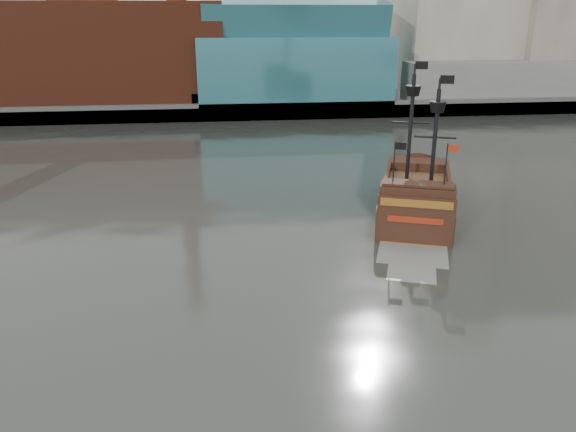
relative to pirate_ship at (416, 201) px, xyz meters
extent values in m
plane|color=#262823|center=(-13.41, -18.55, -1.15)|extent=(400.00, 400.00, 0.00)
cube|color=slate|center=(-13.41, 73.45, -0.15)|extent=(220.00, 60.00, 2.00)
cube|color=#4C4C49|center=(-13.41, 43.95, 0.15)|extent=(220.00, 1.00, 2.60)
cube|color=maroon|center=(-35.41, 53.45, 8.35)|extent=(42.00, 18.00, 15.00)
cube|color=#2C6C76|center=(-3.41, 51.45, 5.85)|extent=(30.00, 16.00, 10.00)
cube|color=slate|center=(34.59, 47.45, 3.85)|extent=(40.00, 6.00, 6.00)
cube|color=#2C6C76|center=(-3.41, 51.45, 13.85)|extent=(28.00, 14.94, 8.78)
cube|color=black|center=(0.10, 0.28, -0.50)|extent=(9.57, 14.14, 2.83)
cube|color=brown|center=(0.10, 0.28, 1.08)|extent=(8.62, 12.73, 0.33)
cube|color=black|center=(1.88, 5.20, 1.46)|extent=(5.24, 4.03, 1.09)
cube|color=black|center=(-1.83, -5.04, 1.90)|extent=(5.46, 3.40, 1.96)
cube|color=black|center=(-2.17, -5.98, 0.15)|extent=(5.11, 2.07, 4.36)
cube|color=#92591C|center=(-2.22, -6.12, 1.90)|extent=(4.64, 1.75, 0.54)
cube|color=#992710|center=(-2.22, -6.12, 0.70)|extent=(3.61, 1.38, 0.44)
cylinder|color=black|center=(-0.16, 2.12, 5.49)|extent=(0.39, 0.39, 8.49)
cylinder|color=black|center=(0.36, -1.89, 5.16)|extent=(0.39, 0.39, 7.84)
cone|color=black|center=(-0.16, 2.12, 8.43)|extent=(1.53, 1.53, 0.76)
cone|color=black|center=(0.36, -1.89, 7.78)|extent=(1.53, 1.53, 0.76)
cube|color=black|center=(0.30, 1.95, 10.39)|extent=(0.93, 0.36, 0.60)
cube|color=black|center=(0.82, -2.06, 9.74)|extent=(0.93, 0.36, 0.60)
cube|color=gray|center=(-2.79, -7.70, -1.14)|extent=(5.69, 5.26, 0.02)
camera|label=1|loc=(-15.38, -41.18, 14.19)|focal=35.00mm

